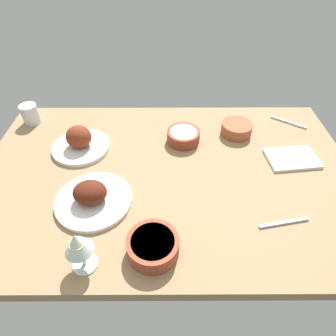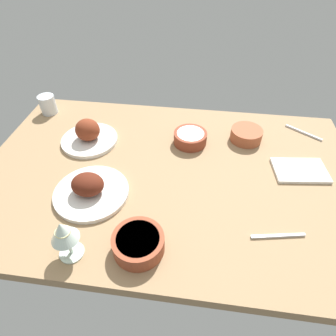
{
  "view_description": "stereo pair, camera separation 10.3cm",
  "coord_description": "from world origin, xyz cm",
  "px_view_note": "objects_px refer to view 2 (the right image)",
  "views": [
    {
      "loc": [
        0.29,
        75.21,
        76.85
      ],
      "look_at": [
        0.0,
        0.0,
        6.0
      ],
      "focal_mm": 30.21,
      "sensor_mm": 36.0,
      "label": 1
    },
    {
      "loc": [
        -10.01,
        74.54,
        76.85
      ],
      "look_at": [
        0.0,
        0.0,
        6.0
      ],
      "focal_mm": 30.21,
      "sensor_mm": 36.0,
      "label": 2
    }
  ],
  "objects_px": {
    "folded_napkin": "(300,170)",
    "plate_far_side": "(89,135)",
    "plate_near_viewer": "(90,189)",
    "bowl_cream": "(190,137)",
    "water_tumbler": "(48,105)",
    "wine_glass": "(63,233)",
    "bowl_onions": "(138,243)",
    "spoon_loose": "(303,133)",
    "bowl_pasta": "(246,134)",
    "fork_loose": "(278,236)"
  },
  "relations": [
    {
      "from": "folded_napkin",
      "to": "plate_far_side",
      "type": "bearing_deg",
      "value": -4.95
    },
    {
      "from": "plate_near_viewer",
      "to": "folded_napkin",
      "type": "bearing_deg",
      "value": -163.86
    },
    {
      "from": "bowl_cream",
      "to": "water_tumbler",
      "type": "height_order",
      "value": "water_tumbler"
    },
    {
      "from": "plate_far_side",
      "to": "bowl_cream",
      "type": "height_order",
      "value": "plate_far_side"
    },
    {
      "from": "bowl_cream",
      "to": "wine_glass",
      "type": "xyz_separation_m",
      "value": [
        0.29,
        0.55,
        0.07
      ]
    },
    {
      "from": "plate_near_viewer",
      "to": "water_tumbler",
      "type": "bearing_deg",
      "value": -52.48
    },
    {
      "from": "bowl_onions",
      "to": "plate_near_viewer",
      "type": "bearing_deg",
      "value": -41.63
    },
    {
      "from": "plate_far_side",
      "to": "wine_glass",
      "type": "height_order",
      "value": "wine_glass"
    },
    {
      "from": "bowl_onions",
      "to": "water_tumbler",
      "type": "height_order",
      "value": "water_tumbler"
    },
    {
      "from": "plate_near_viewer",
      "to": "spoon_loose",
      "type": "relative_size",
      "value": 1.56
    },
    {
      "from": "wine_glass",
      "to": "bowl_pasta",
      "type": "bearing_deg",
      "value": -130.88
    },
    {
      "from": "bowl_onions",
      "to": "folded_napkin",
      "type": "distance_m",
      "value": 0.66
    },
    {
      "from": "wine_glass",
      "to": "water_tumbler",
      "type": "xyz_separation_m",
      "value": [
        0.38,
        -0.69,
        -0.06
      ]
    },
    {
      "from": "plate_far_side",
      "to": "bowl_pasta",
      "type": "relative_size",
      "value": 1.78
    },
    {
      "from": "bowl_onions",
      "to": "fork_loose",
      "type": "distance_m",
      "value": 0.41
    },
    {
      "from": "plate_near_viewer",
      "to": "bowl_cream",
      "type": "xyz_separation_m",
      "value": [
        -0.31,
        -0.33,
        0.0
      ]
    },
    {
      "from": "plate_far_side",
      "to": "fork_loose",
      "type": "relative_size",
      "value": 1.4
    },
    {
      "from": "plate_near_viewer",
      "to": "bowl_cream",
      "type": "height_order",
      "value": "plate_near_viewer"
    },
    {
      "from": "bowl_pasta",
      "to": "spoon_loose",
      "type": "distance_m",
      "value": 0.27
    },
    {
      "from": "plate_far_side",
      "to": "folded_napkin",
      "type": "distance_m",
      "value": 0.84
    },
    {
      "from": "bowl_onions",
      "to": "bowl_pasta",
      "type": "height_order",
      "value": "bowl_onions"
    },
    {
      "from": "bowl_pasta",
      "to": "folded_napkin",
      "type": "relative_size",
      "value": 0.68
    },
    {
      "from": "plate_far_side",
      "to": "folded_napkin",
      "type": "xyz_separation_m",
      "value": [
        -0.83,
        0.07,
        -0.03
      ]
    },
    {
      "from": "plate_near_viewer",
      "to": "spoon_loose",
      "type": "bearing_deg",
      "value": -149.9
    },
    {
      "from": "bowl_pasta",
      "to": "spoon_loose",
      "type": "height_order",
      "value": "bowl_pasta"
    },
    {
      "from": "folded_napkin",
      "to": "fork_loose",
      "type": "relative_size",
      "value": 1.16
    },
    {
      "from": "plate_near_viewer",
      "to": "bowl_cream",
      "type": "distance_m",
      "value": 0.45
    },
    {
      "from": "folded_napkin",
      "to": "spoon_loose",
      "type": "bearing_deg",
      "value": -104.52
    },
    {
      "from": "wine_glass",
      "to": "plate_far_side",
      "type": "bearing_deg",
      "value": -76.53
    },
    {
      "from": "plate_far_side",
      "to": "plate_near_viewer",
      "type": "xyz_separation_m",
      "value": [
        -0.1,
        0.28,
        -0.01
      ]
    },
    {
      "from": "fork_loose",
      "to": "bowl_cream",
      "type": "bearing_deg",
      "value": 114.5
    },
    {
      "from": "fork_loose",
      "to": "spoon_loose",
      "type": "distance_m",
      "value": 0.58
    },
    {
      "from": "fork_loose",
      "to": "folded_napkin",
      "type": "bearing_deg",
      "value": 57.18
    },
    {
      "from": "bowl_cream",
      "to": "wine_glass",
      "type": "distance_m",
      "value": 0.63
    },
    {
      "from": "bowl_cream",
      "to": "folded_napkin",
      "type": "bearing_deg",
      "value": 164.1
    },
    {
      "from": "plate_near_viewer",
      "to": "fork_loose",
      "type": "distance_m",
      "value": 0.62
    },
    {
      "from": "bowl_cream",
      "to": "water_tumbler",
      "type": "bearing_deg",
      "value": -11.95
    },
    {
      "from": "plate_near_viewer",
      "to": "bowl_onions",
      "type": "xyz_separation_m",
      "value": [
        -0.21,
        0.18,
        0.0
      ]
    },
    {
      "from": "plate_near_viewer",
      "to": "water_tumbler",
      "type": "relative_size",
      "value": 2.95
    },
    {
      "from": "bowl_cream",
      "to": "fork_loose",
      "type": "xyz_separation_m",
      "value": [
        -0.3,
        0.42,
        -0.02
      ]
    },
    {
      "from": "folded_napkin",
      "to": "fork_loose",
      "type": "bearing_deg",
      "value": 67.91
    },
    {
      "from": "bowl_pasta",
      "to": "wine_glass",
      "type": "xyz_separation_m",
      "value": [
        0.52,
        0.6,
        0.07
      ]
    },
    {
      "from": "fork_loose",
      "to": "spoon_loose",
      "type": "height_order",
      "value": "same"
    },
    {
      "from": "bowl_onions",
      "to": "bowl_cream",
      "type": "xyz_separation_m",
      "value": [
        -0.11,
        -0.51,
        -0.0
      ]
    },
    {
      "from": "fork_loose",
      "to": "spoon_loose",
      "type": "bearing_deg",
      "value": 60.54
    },
    {
      "from": "water_tumbler",
      "to": "plate_near_viewer",
      "type": "bearing_deg",
      "value": 127.52
    },
    {
      "from": "water_tumbler",
      "to": "spoon_loose",
      "type": "distance_m",
      "value": 1.16
    },
    {
      "from": "water_tumbler",
      "to": "bowl_cream",
      "type": "bearing_deg",
      "value": 168.05
    },
    {
      "from": "wine_glass",
      "to": "spoon_loose",
      "type": "bearing_deg",
      "value": -138.66
    },
    {
      "from": "bowl_onions",
      "to": "water_tumbler",
      "type": "relative_size",
      "value": 1.74
    }
  ]
}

